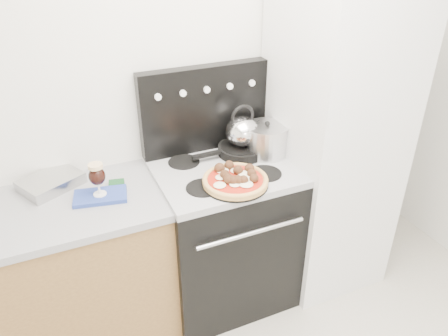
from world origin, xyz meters
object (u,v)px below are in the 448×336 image
pizza_pan (235,184)px  pizza (235,179)px  oven_mitt (100,196)px  skillet (242,150)px  stove_body (224,236)px  beer_glass (98,179)px  tea_kettle (242,129)px  fridge (331,142)px  stock_pot (266,141)px  base_cabinet (30,289)px

pizza_pan → pizza: bearing=0.0°
oven_mitt → skillet: bearing=7.5°
skillet → stove_body: bearing=-145.8°
beer_glass → tea_kettle: 0.85m
beer_glass → tea_kettle: bearing=7.5°
oven_mitt → stove_body: bearing=-0.3°
fridge → skillet: fridge is taller
fridge → pizza_pan: size_ratio=5.56×
tea_kettle → stock_pot: tea_kettle is taller
pizza_pan → tea_kettle: tea_kettle is taller
fridge → stove_body: bearing=178.0°
stove_body → pizza_pan: (-0.02, -0.19, 0.49)m
base_cabinet → fridge: bearing=-1.6°
oven_mitt → pizza: size_ratio=0.76×
fridge → oven_mitt: 1.38m
base_cabinet → oven_mitt: bearing=-2.9°
pizza → stock_pot: 0.39m
beer_glass → stock_pot: bearing=2.8°
base_cabinet → fridge: size_ratio=0.76×
base_cabinet → pizza: pizza is taller
oven_mitt → stock_pot: (0.97, 0.05, 0.10)m
beer_glass → pizza: 0.69m
oven_mitt → beer_glass: size_ratio=1.47×
tea_kettle → pizza_pan: bearing=-117.3°
pizza_pan → tea_kettle: (0.18, 0.30, 0.15)m
stock_pot → oven_mitt: bearing=-177.2°
base_cabinet → skillet: (1.27, 0.09, 0.52)m
beer_glass → pizza: beer_glass is taller
pizza_pan → pizza: size_ratio=1.01×
stock_pot → fridge: bearing=-10.5°
fridge → stock_pot: (-0.41, 0.08, 0.06)m
stove_body → fridge: 0.87m
beer_glass → skillet: 0.85m
pizza_pan → stock_pot: stock_pot is taller
oven_mitt → skillet: size_ratio=0.92×
base_cabinet → oven_mitt: (0.43, -0.02, 0.48)m
base_cabinet → pizza_pan: size_ratio=4.24×
oven_mitt → beer_glass: 0.10m
fridge → skillet: (-0.53, 0.14, -0.00)m
stove_body → pizza_pan: 0.52m
beer_glass → tea_kettle: tea_kettle is taller
skillet → tea_kettle: 0.13m
oven_mitt → pizza_pan: 0.69m
stove_body → oven_mitt: (-0.68, 0.00, 0.47)m
fridge → pizza_pan: (-0.72, -0.16, -0.02)m
skillet → tea_kettle: tea_kettle is taller
stock_pot → base_cabinet: bearing=-179.0°
oven_mitt → pizza_pan: (0.66, -0.19, 0.01)m
pizza_pan → tea_kettle: bearing=58.5°
pizza_pan → stock_pot: size_ratio=1.44×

